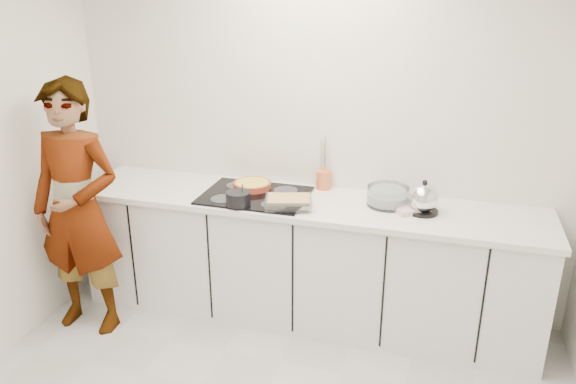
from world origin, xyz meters
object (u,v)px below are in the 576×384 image
(hob, at_px, (255,195))
(kettle, at_px, (423,199))
(saucepan, at_px, (238,198))
(cook, at_px, (78,210))
(baking_dish, at_px, (288,201))
(tart_dish, at_px, (252,185))
(utensil_crock, at_px, (324,180))
(mixing_bowl, at_px, (388,197))

(hob, relative_size, kettle, 2.83)
(saucepan, height_order, cook, cook)
(baking_dish, bearing_deg, cook, -165.13)
(tart_dish, bearing_deg, utensil_crock, 19.43)
(hob, bearing_deg, baking_dish, -26.13)
(mixing_bowl, bearing_deg, utensil_crock, 158.39)
(saucepan, distance_m, mixing_bowl, 0.99)
(hob, xyz_separation_m, baking_dish, (0.28, -0.14, 0.04))
(hob, height_order, utensil_crock, utensil_crock)
(mixing_bowl, height_order, kettle, kettle)
(baking_dish, bearing_deg, utensil_crock, 71.91)
(tart_dish, height_order, cook, cook)
(hob, distance_m, tart_dish, 0.14)
(mixing_bowl, relative_size, kettle, 1.35)
(saucepan, xyz_separation_m, baking_dish, (0.32, 0.07, -0.01))
(saucepan, bearing_deg, cook, -164.54)
(kettle, distance_m, utensil_crock, 0.76)
(saucepan, distance_m, cook, 1.08)
(saucepan, distance_m, baking_dish, 0.33)
(cook, bearing_deg, saucepan, 13.92)
(tart_dish, distance_m, utensil_crock, 0.51)
(cook, bearing_deg, tart_dish, 29.63)
(tart_dish, xyz_separation_m, mixing_bowl, (0.96, -0.02, 0.02))
(hob, height_order, cook, cook)
(kettle, bearing_deg, cook, -166.65)
(hob, xyz_separation_m, kettle, (1.14, 0.03, 0.09))
(hob, xyz_separation_m, saucepan, (-0.04, -0.21, 0.05))
(utensil_crock, bearing_deg, cook, -152.35)
(mixing_bowl, xyz_separation_m, utensil_crock, (-0.48, 0.19, 0.01))
(cook, bearing_deg, utensil_crock, 26.11)
(kettle, height_order, cook, cook)
(hob, height_order, saucepan, saucepan)
(hob, bearing_deg, kettle, 1.30)
(tart_dish, relative_size, cook, 0.19)
(kettle, relative_size, cook, 0.14)
(tart_dish, height_order, baking_dish, baking_dish)
(saucepan, height_order, kettle, kettle)
(saucepan, xyz_separation_m, cook, (-1.04, -0.29, -0.09))
(hob, relative_size, cook, 0.41)
(saucepan, relative_size, mixing_bowl, 0.60)
(baking_dish, relative_size, mixing_bowl, 1.02)
(cook, bearing_deg, baking_dish, 13.33)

